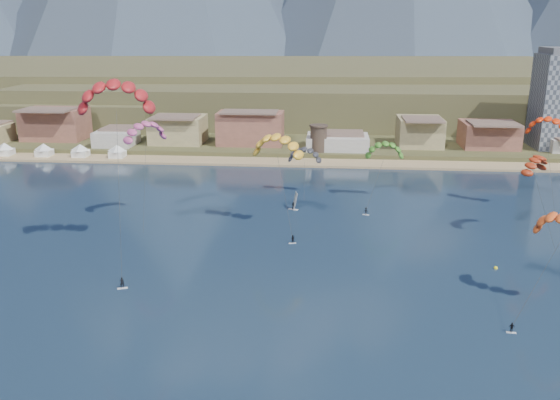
% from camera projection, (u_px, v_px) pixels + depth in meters
% --- Properties ---
extents(ground, '(2400.00, 2400.00, 0.00)m').
position_uv_depth(ground, '(259.00, 336.00, 81.08)').
color(ground, black).
rests_on(ground, ground).
extents(beach, '(2200.00, 12.00, 0.90)m').
position_uv_depth(beach, '(301.00, 162.00, 182.23)').
color(beach, tan).
rests_on(beach, ground).
extents(land, '(2200.00, 900.00, 4.00)m').
position_uv_depth(land, '(325.00, 65.00, 615.84)').
color(land, brown).
rests_on(land, ground).
extents(foothills, '(940.00, 210.00, 18.00)m').
position_uv_depth(foothills, '(359.00, 90.00, 298.60)').
color(foothills, brown).
rests_on(foothills, ground).
extents(town, '(400.00, 24.00, 12.00)m').
position_uv_depth(town, '(185.00, 127.00, 198.68)').
color(town, beige).
rests_on(town, ground).
extents(watchtower, '(5.82, 5.82, 8.60)m').
position_uv_depth(watchtower, '(318.00, 138.00, 187.70)').
color(watchtower, '#47382D').
rests_on(watchtower, ground).
extents(beach_tents, '(43.40, 6.40, 5.00)m').
position_uv_depth(beach_tents, '(61.00, 147.00, 187.68)').
color(beach_tents, white).
rests_on(beach_tents, ground).
extents(kitesurfer_red, '(14.40, 17.65, 34.00)m').
position_uv_depth(kitesurfer_red, '(115.00, 91.00, 99.73)').
color(kitesurfer_red, silver).
rests_on(kitesurfer_red, ground).
extents(kitesurfer_yellow, '(12.06, 13.13, 21.47)m').
position_uv_depth(kitesurfer_yellow, '(277.00, 142.00, 119.03)').
color(kitesurfer_yellow, silver).
rests_on(kitesurfer_yellow, ground).
extents(kitesurfer_green, '(10.28, 15.53, 17.81)m').
position_uv_depth(kitesurfer_green, '(385.00, 148.00, 140.89)').
color(kitesurfer_green, silver).
rests_on(kitesurfer_green, ground).
extents(distant_kite_pink, '(9.53, 9.71, 23.35)m').
position_uv_depth(distant_kite_pink, '(145.00, 128.00, 122.33)').
color(distant_kite_pink, '#262626').
rests_on(distant_kite_pink, ground).
extents(distant_kite_dark, '(9.23, 6.31, 14.06)m').
position_uv_depth(distant_kite_dark, '(304.00, 152.00, 146.80)').
color(distant_kite_dark, '#262626').
rests_on(distant_kite_dark, ground).
extents(distant_kite_orange, '(10.23, 8.06, 23.04)m').
position_uv_depth(distant_kite_orange, '(548.00, 123.00, 130.27)').
color(distant_kite_orange, '#262626').
rests_on(distant_kite_orange, ground).
extents(distant_kite_red, '(7.63, 8.30, 18.32)m').
position_uv_depth(distant_kite_red, '(535.00, 161.00, 114.71)').
color(distant_kite_red, '#262626').
rests_on(distant_kite_red, ground).
extents(windsurfer, '(2.44, 2.64, 4.09)m').
position_uv_depth(windsurfer, '(294.00, 204.00, 136.13)').
color(windsurfer, silver).
rests_on(windsurfer, ground).
extents(buoy, '(0.67, 0.67, 0.67)m').
position_uv_depth(buoy, '(496.00, 268.00, 103.48)').
color(buoy, '#FFF11A').
rests_on(buoy, ground).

